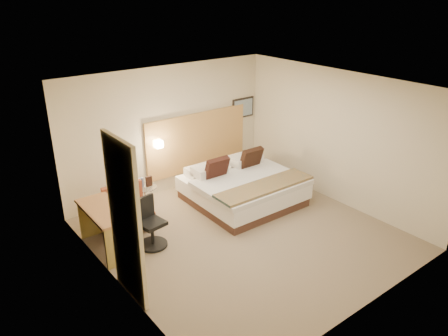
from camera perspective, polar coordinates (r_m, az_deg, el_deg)
floor at (r=8.02m, az=2.67°, el=-8.73°), size 4.80×5.00×0.02m
ceiling at (r=6.99m, az=3.08°, el=10.61°), size 4.80×5.00×0.02m
wall_back at (r=9.32m, az=-7.22°, el=4.98°), size 4.80×0.02×2.70m
wall_front at (r=5.93m, az=18.91°, el=-7.18°), size 4.80×0.02×2.70m
wall_left at (r=6.25m, az=-14.30°, el=-4.97°), size 0.02×5.00×2.70m
wall_right at (r=9.06m, az=14.57°, el=3.87°), size 0.02×5.00×2.70m
headboard_panel at (r=9.77m, az=-3.47°, el=3.50°), size 2.60×0.04×1.30m
art_frame at (r=10.38m, az=2.49°, el=7.87°), size 0.62×0.03×0.47m
art_canvas at (r=10.37m, az=2.57°, el=7.85°), size 0.54×0.01×0.39m
lamp_arm at (r=9.15m, az=-8.75°, el=3.22°), size 0.02×0.12×0.02m
lamp_shade at (r=9.10m, az=-8.56°, el=3.12°), size 0.15×0.15×0.15m
curtain at (r=6.12m, az=-12.78°, el=-6.82°), size 0.06×0.90×2.42m
bottle_a at (r=8.65m, az=-11.05°, el=-1.90°), size 0.06×0.06×0.19m
bottle_b at (r=8.67m, az=-10.60°, el=-1.83°), size 0.06×0.06×0.19m
menu_folder at (r=8.66m, az=-9.77°, el=-1.72°), size 0.13×0.05×0.21m
bed at (r=9.01m, az=2.40°, el=-2.51°), size 2.12×2.04×1.01m
lounge_chair at (r=8.28m, az=-12.42°, el=-5.60°), size 0.81×0.72×0.80m
side_table at (r=8.78m, az=-10.25°, el=-3.83°), size 0.50×0.50×0.53m
desk at (r=7.59m, az=-15.13°, el=-6.21°), size 0.58×1.24×0.77m
desk_chair at (r=7.64m, az=-9.61°, el=-7.56°), size 0.56×0.56×0.88m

